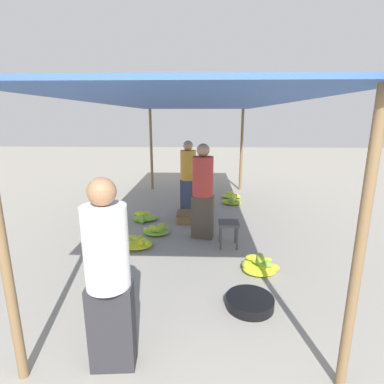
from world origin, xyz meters
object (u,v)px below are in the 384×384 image
banana_pile_left_0 (104,296)px  banana_pile_right_1 (232,201)px  banana_pile_right_2 (231,196)px  shopper_walking_far (203,190)px  basin_black (250,302)px  stool (229,227)px  banana_pile_left_2 (155,230)px  crate_near (188,217)px  vendor_foreground (108,275)px  shopper_walking_mid (188,176)px  banana_pile_left_3 (143,217)px  banana_pile_right_0 (259,266)px  banana_pile_left_1 (136,242)px

banana_pile_left_0 → banana_pile_right_1: 4.66m
banana_pile_right_2 → shopper_walking_far: shopper_walking_far is taller
basin_black → shopper_walking_far: shopper_walking_far is taller
basin_black → banana_pile_right_1: size_ratio=1.09×
stool → banana_pile_left_2: size_ratio=0.81×
crate_near → vendor_foreground: bearing=-97.4°
vendor_foreground → banana_pile_left_2: 3.18m
shopper_walking_mid → banana_pile_left_0: bearing=-103.3°
banana_pile_left_3 → banana_pile_right_2: (2.07, 1.90, -0.01)m
vendor_foreground → crate_near: size_ratio=3.54×
banana_pile_right_0 → banana_pile_right_1: bearing=91.0°
basin_black → banana_pile_right_0: bearing=72.7°
basin_black → banana_pile_left_2: banana_pile_left_2 is taller
banana_pile_right_1 → crate_near: (-1.05, -1.32, 0.02)m
basin_black → shopper_walking_mid: (-0.89, 3.59, 0.80)m
basin_black → shopper_walking_mid: size_ratio=0.34×
banana_pile_left_0 → banana_pile_right_0: size_ratio=0.86×
banana_pile_left_3 → banana_pile_left_0: bearing=-88.2°
stool → basin_black: size_ratio=0.78×
vendor_foreground → banana_pile_right_2: (1.59, 5.77, -0.84)m
banana_pile_left_0 → crate_near: (0.88, 2.92, 0.01)m
banana_pile_right_1 → crate_near: size_ratio=1.06×
banana_pile_right_1 → crate_near: bearing=-128.4°
banana_pile_left_1 → banana_pile_right_2: banana_pile_right_2 is taller
vendor_foreground → basin_black: (1.35, 0.89, -0.84)m
banana_pile_left_2 → shopper_walking_mid: shopper_walking_mid is taller
stool → banana_pile_left_2: 1.45m
banana_pile_left_3 → crate_near: (0.98, -0.05, 0.03)m
stool → banana_pile_left_2: (-1.34, 0.49, -0.27)m
stool → banana_pile_right_0: size_ratio=0.81×
vendor_foreground → banana_pile_left_3: (-0.48, 3.86, -0.83)m
banana_pile_left_1 → shopper_walking_mid: (0.81, 1.96, 0.79)m
vendor_foreground → shopper_walking_far: bearing=75.0°
banana_pile_left_3 → shopper_walking_far: 1.77m
banana_pile_left_0 → banana_pile_left_3: (-0.09, 2.96, -0.02)m
stool → banana_pile_right_2: bearing=83.7°
banana_pile_left_0 → banana_pile_left_3: size_ratio=0.81×
vendor_foreground → stool: 2.91m
banana_pile_right_1 → banana_pile_left_1: bearing=-126.0°
stool → banana_pile_left_0: bearing=-133.9°
banana_pile_right_2 → stool: bearing=-96.3°
banana_pile_right_2 → shopper_walking_far: bearing=-105.8°
banana_pile_left_0 → crate_near: bearing=73.2°
stool → shopper_walking_mid: (-0.78, 1.90, 0.51)m
stool → vendor_foreground: bearing=-115.5°
banana_pile_left_0 → stool: bearing=46.1°
vendor_foreground → banana_pile_left_3: size_ratio=2.99×
vendor_foreground → banana_pile_right_1: 5.43m
stool → banana_pile_left_3: (-1.72, 1.28, -0.28)m
banana_pile_right_0 → crate_near: banana_pile_right_0 is taller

